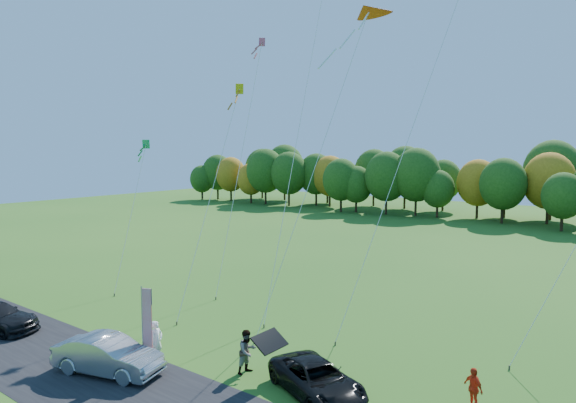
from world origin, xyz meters
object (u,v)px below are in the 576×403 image
Objects in this scene: person_east at (473,388)px; feather_flag at (146,318)px; silver_sedan at (108,355)px; black_suv at (317,379)px.

feather_flag is (-12.80, -5.23, 1.48)m from person_east.
person_east is at bearing -81.09° from silver_sedan.
person_east reaches higher than black_suv.
silver_sedan is 15.21m from person_east.
black_suv is 0.98× the size of silver_sedan.
silver_sedan is 3.11× the size of person_east.
person_east is (5.27, 2.75, 0.12)m from black_suv.
black_suv is at bearing -82.20° from silver_sedan.
person_east is (13.69, 6.62, -0.02)m from silver_sedan.
black_suv is at bearing 18.22° from feather_flag.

